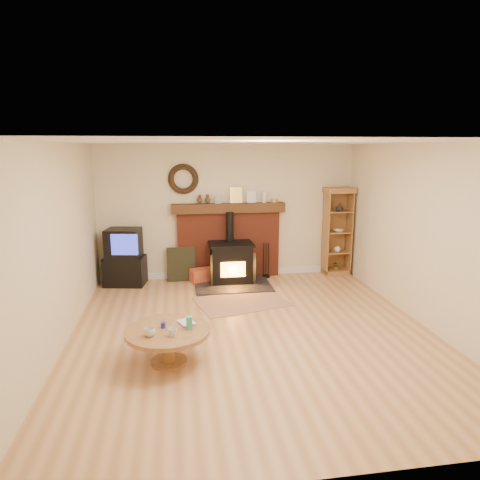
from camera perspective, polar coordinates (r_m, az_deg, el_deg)
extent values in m
plane|color=#B17C4A|center=(6.12, 1.69, -12.19)|extent=(5.50, 5.50, 0.00)
cube|color=#C5B897|center=(8.39, -1.63, 3.79)|extent=(5.00, 0.02, 2.60)
cube|color=#C5B897|center=(3.16, 10.94, -10.93)|extent=(5.00, 0.02, 2.60)
cube|color=#C5B897|center=(5.81, -23.26, -1.01)|extent=(0.02, 5.50, 2.60)
cube|color=#C5B897|center=(6.63, 23.55, 0.49)|extent=(0.02, 5.50, 2.60)
cube|color=white|center=(5.57, 1.86, 12.93)|extent=(5.00, 5.50, 0.02)
cube|color=white|center=(8.64, -1.56, -4.40)|extent=(5.00, 0.04, 0.12)
torus|color=black|center=(8.19, -7.57, 8.06)|extent=(0.57, 0.11, 0.57)
cube|color=maroon|center=(8.43, -1.54, -0.66)|extent=(2.00, 0.15, 1.30)
cube|color=#331B10|center=(8.26, -1.54, 4.29)|extent=(2.20, 0.22, 0.18)
cube|color=#999999|center=(8.23, -2.94, 5.37)|extent=(0.13, 0.05, 0.14)
cube|color=gold|center=(8.28, -0.54, 5.99)|extent=(0.24, 0.06, 0.30)
cube|color=white|center=(8.34, 1.52, 5.75)|extent=(0.18, 0.05, 0.22)
cylinder|color=white|center=(8.36, 3.23, 5.75)|extent=(0.08, 0.08, 0.22)
cylinder|color=gold|center=(8.42, 4.57, 5.26)|extent=(0.14, 0.14, 0.07)
cube|color=black|center=(8.05, -1.00, -5.97)|extent=(1.40, 1.00, 0.03)
cube|color=black|center=(8.14, -1.20, -3.09)|extent=(0.76, 0.54, 0.70)
cube|color=black|center=(8.05, -1.21, -0.54)|extent=(0.83, 0.59, 0.04)
cylinder|color=black|center=(8.13, -1.36, 1.76)|extent=(0.14, 0.14, 0.56)
cube|color=orange|center=(7.88, -0.93, -3.96)|extent=(0.45, 0.02, 0.28)
cube|color=black|center=(7.90, -3.48, -3.79)|extent=(0.18, 0.24, 0.56)
cube|color=black|center=(7.99, 1.48, -3.59)|extent=(0.18, 0.24, 0.56)
cube|color=brown|center=(7.22, 0.18, -8.24)|extent=(1.63, 1.31, 0.01)
cube|color=black|center=(8.33, -15.05, -3.98)|extent=(0.80, 0.62, 0.53)
cube|color=black|center=(8.20, -15.26, -0.39)|extent=(0.68, 0.60, 0.53)
cube|color=#222AAD|center=(7.94, -15.16, -0.59)|extent=(0.48, 0.10, 0.38)
cube|color=#9C6633|center=(8.98, 12.60, -4.12)|extent=(0.51, 0.37, 0.10)
cube|color=#9C6633|center=(8.95, 12.44, 1.15)|extent=(0.51, 0.02, 1.61)
cube|color=#9C6633|center=(8.70, 11.35, 0.89)|extent=(0.02, 0.37, 1.61)
cube|color=#9C6633|center=(8.88, 14.31, 0.97)|extent=(0.02, 0.37, 1.61)
cube|color=#9C6633|center=(8.66, 13.11, 6.49)|extent=(0.57, 0.41, 0.10)
cube|color=#9C6633|center=(8.87, 12.72, -1.57)|extent=(0.47, 0.33, 0.02)
cube|color=#9C6633|center=(8.78, 12.85, 1.05)|extent=(0.47, 0.33, 0.02)
cube|color=#9C6633|center=(8.71, 12.98, 3.73)|extent=(0.47, 0.33, 0.02)
imported|color=white|center=(8.66, 13.13, 4.26)|extent=(0.15, 0.15, 0.16)
imported|color=white|center=(8.73, 12.98, 1.21)|extent=(0.20, 0.20, 0.05)
sphere|color=white|center=(8.81, 12.86, -1.21)|extent=(0.12, 0.12, 0.12)
imported|color=#3BA47D|center=(8.89, 12.76, -3.30)|extent=(0.17, 0.15, 0.19)
cube|color=orange|center=(8.25, -5.12, -4.73)|extent=(0.48, 0.38, 0.26)
cube|color=black|center=(8.33, -7.83, -3.21)|extent=(0.55, 0.15, 0.65)
cylinder|color=black|center=(8.55, 3.46, -4.88)|extent=(0.16, 0.16, 0.04)
cylinder|color=black|center=(8.44, 3.16, -2.75)|extent=(0.02, 0.02, 0.70)
cylinder|color=black|center=(8.45, 3.49, -2.74)|extent=(0.02, 0.02, 0.70)
cylinder|color=black|center=(8.47, 3.82, -2.72)|extent=(0.02, 0.02, 0.70)
cylinder|color=brown|center=(5.41, -9.46, -15.67)|extent=(0.45, 0.45, 0.03)
cylinder|color=brown|center=(5.33, -9.53, -13.88)|extent=(0.16, 0.16, 0.35)
cylinder|color=brown|center=(5.24, -9.61, -11.90)|extent=(1.01, 1.01, 0.05)
imported|color=white|center=(5.07, -11.92, -11.92)|extent=(0.12, 0.12, 0.10)
imported|color=white|center=(5.03, -8.98, -12.05)|extent=(0.10, 0.10, 0.09)
imported|color=#4C331E|center=(5.32, -7.99, -11.03)|extent=(0.17, 0.23, 0.02)
cylinder|color=navy|center=(5.26, -10.21, -11.10)|extent=(0.06, 0.06, 0.07)
cube|color=#3BA47D|center=(5.16, -6.78, -10.92)|extent=(0.07, 0.07, 0.16)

